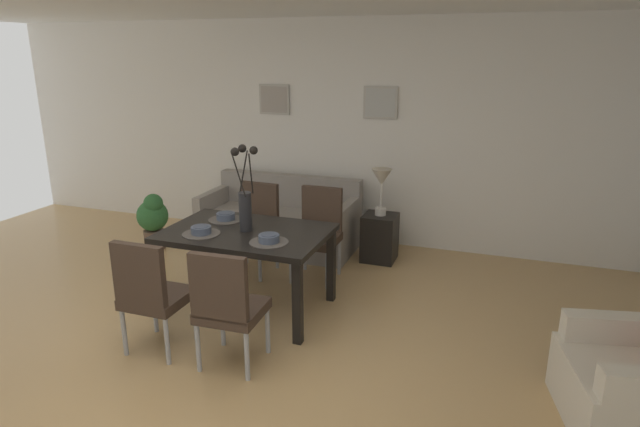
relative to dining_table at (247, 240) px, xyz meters
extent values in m
plane|color=tan|center=(0.11, -1.08, -0.65)|extent=(9.00, 9.00, 0.00)
cube|color=white|center=(0.11, 2.17, 0.65)|extent=(9.00, 0.10, 2.60)
cube|color=black|center=(0.00, 0.00, 0.06)|extent=(1.40, 0.94, 0.05)
cube|color=black|center=(0.64, 0.41, -0.31)|extent=(0.07, 0.07, 0.69)
cube|color=black|center=(-0.64, 0.41, -0.31)|extent=(0.07, 0.07, 0.69)
cube|color=black|center=(0.64, -0.41, -0.31)|extent=(0.07, 0.07, 0.69)
cube|color=black|center=(-0.64, -0.41, -0.31)|extent=(0.07, 0.07, 0.69)
cube|color=#3D2D23|center=(-0.34, -0.83, -0.23)|extent=(0.44, 0.44, 0.08)
cube|color=#3D2D23|center=(-0.34, -1.02, 0.03)|extent=(0.42, 0.06, 0.48)
cylinder|color=#9EA0A5|center=(-0.15, -0.64, -0.46)|extent=(0.04, 0.04, 0.38)
cylinder|color=#9EA0A5|center=(-0.53, -0.64, -0.46)|extent=(0.04, 0.04, 0.38)
cylinder|color=#9EA0A5|center=(-0.15, -1.02, -0.46)|extent=(0.04, 0.04, 0.38)
cylinder|color=#9EA0A5|center=(-0.53, -1.02, -0.46)|extent=(0.04, 0.04, 0.38)
cube|color=#3D2D23|center=(-0.34, 0.77, -0.23)|extent=(0.46, 0.46, 0.08)
cube|color=#3D2D23|center=(-0.33, 0.96, 0.03)|extent=(0.42, 0.08, 0.48)
cylinder|color=#9EA0A5|center=(-0.54, 0.59, -0.46)|extent=(0.04, 0.04, 0.38)
cylinder|color=#9EA0A5|center=(-0.16, 0.57, -0.46)|extent=(0.04, 0.04, 0.38)
cylinder|color=#9EA0A5|center=(-0.52, 0.97, -0.46)|extent=(0.04, 0.04, 0.38)
cylinder|color=#9EA0A5|center=(-0.14, 0.95, -0.46)|extent=(0.04, 0.04, 0.38)
cube|color=#3D2D23|center=(0.30, -0.82, -0.23)|extent=(0.46, 0.46, 0.08)
cube|color=#3D2D23|center=(0.30, -1.01, 0.03)|extent=(0.42, 0.08, 0.48)
cylinder|color=#9EA0A5|center=(0.48, -0.62, -0.46)|extent=(0.04, 0.04, 0.38)
cylinder|color=#9EA0A5|center=(0.10, -0.64, -0.46)|extent=(0.04, 0.04, 0.38)
cylinder|color=#9EA0A5|center=(0.49, -1.00, -0.46)|extent=(0.04, 0.04, 0.38)
cylinder|color=#9EA0A5|center=(0.11, -1.02, -0.46)|extent=(0.04, 0.04, 0.38)
cube|color=#3D2D23|center=(0.34, 0.82, -0.23)|extent=(0.44, 0.44, 0.08)
cube|color=#3D2D23|center=(0.34, 1.01, 0.03)|extent=(0.42, 0.06, 0.48)
cylinder|color=#9EA0A5|center=(0.15, 0.63, -0.46)|extent=(0.04, 0.04, 0.38)
cylinder|color=#9EA0A5|center=(0.53, 0.63, -0.46)|extent=(0.04, 0.04, 0.38)
cylinder|color=#9EA0A5|center=(0.15, 1.01, -0.46)|extent=(0.04, 0.04, 0.38)
cylinder|color=#9EA0A5|center=(0.53, 1.01, -0.46)|extent=(0.04, 0.04, 0.38)
cylinder|color=#232326|center=(0.00, 0.00, 0.26)|extent=(0.11, 0.11, 0.34)
cylinder|color=black|center=(0.06, 0.02, 0.59)|extent=(0.05, 0.12, 0.37)
sphere|color=black|center=(0.09, 0.03, 0.79)|extent=(0.07, 0.07, 0.07)
cylinder|color=black|center=(-0.03, 0.05, 0.59)|extent=(0.08, 0.05, 0.38)
sphere|color=black|center=(-0.05, 0.08, 0.79)|extent=(0.07, 0.07, 0.07)
cylinder|color=black|center=(-0.02, -0.06, 0.59)|extent=(0.15, 0.06, 0.36)
sphere|color=black|center=(-0.03, -0.09, 0.79)|extent=(0.07, 0.07, 0.07)
cylinder|color=#4C4742|center=(-0.32, -0.21, 0.09)|extent=(0.32, 0.32, 0.01)
cylinder|color=#475166|center=(-0.32, -0.21, 0.12)|extent=(0.17, 0.17, 0.06)
cylinder|color=#3C4556|center=(-0.32, -0.21, 0.14)|extent=(0.13, 0.13, 0.04)
cylinder|color=#4C4742|center=(-0.32, 0.21, 0.09)|extent=(0.32, 0.32, 0.01)
cylinder|color=#475166|center=(-0.32, 0.21, 0.12)|extent=(0.17, 0.17, 0.06)
cylinder|color=#3C4556|center=(-0.32, 0.21, 0.14)|extent=(0.13, 0.13, 0.04)
cylinder|color=#4C4742|center=(0.32, -0.21, 0.09)|extent=(0.32, 0.32, 0.01)
cylinder|color=#475166|center=(0.32, -0.21, 0.12)|extent=(0.17, 0.17, 0.06)
cylinder|color=#3C4556|center=(0.32, -0.21, 0.14)|extent=(0.13, 0.13, 0.04)
cube|color=gray|center=(-0.39, 1.57, -0.44)|extent=(1.79, 0.84, 0.42)
cube|color=gray|center=(-0.39, 1.91, -0.04)|extent=(1.79, 0.16, 0.38)
cube|color=gray|center=(0.45, 1.57, -0.13)|extent=(0.10, 0.84, 0.20)
cube|color=gray|center=(-1.24, 1.57, -0.13)|extent=(0.10, 0.84, 0.20)
cube|color=black|center=(0.82, 1.55, -0.39)|extent=(0.36, 0.36, 0.52)
cylinder|color=beige|center=(0.82, 1.55, -0.09)|extent=(0.12, 0.12, 0.08)
cylinder|color=beige|center=(0.82, 1.55, 0.09)|extent=(0.02, 0.02, 0.30)
cone|color=beige|center=(0.82, 1.55, 0.29)|extent=(0.22, 0.22, 0.18)
cube|color=beige|center=(2.95, -0.64, -0.45)|extent=(0.95, 0.95, 0.40)
cube|color=beige|center=(2.86, -0.32, -0.16)|extent=(0.69, 0.28, 0.18)
cube|color=#B2ADA3|center=(-0.65, 2.10, 1.02)|extent=(0.39, 0.02, 0.36)
cube|color=#9E9389|center=(-0.65, 2.08, 1.02)|extent=(0.34, 0.01, 0.31)
cube|color=#B2ADA3|center=(0.65, 2.10, 1.02)|extent=(0.39, 0.02, 0.36)
cube|color=#B2B2AD|center=(0.65, 2.08, 1.02)|extent=(0.34, 0.01, 0.31)
cylinder|color=brown|center=(-1.75, 1.03, -0.54)|extent=(0.24, 0.24, 0.22)
sphere|color=#2D6633|center=(-1.75, 1.03, -0.25)|extent=(0.36, 0.36, 0.36)
sphere|color=#2D6633|center=(-1.70, 1.00, -0.09)|extent=(0.22, 0.22, 0.22)
camera|label=1|loc=(2.08, -3.93, 1.57)|focal=30.18mm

